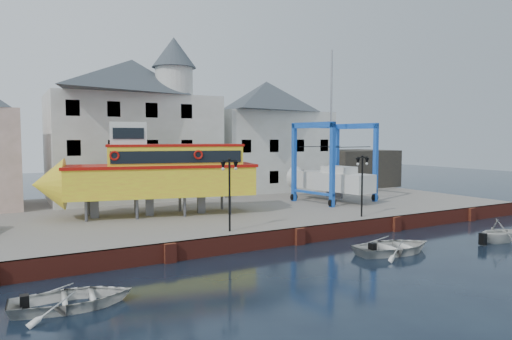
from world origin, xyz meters
TOP-DOWN VIEW (x-y plane):
  - ground at (0.00, 0.00)m, footprint 140.00×140.00m
  - hardstanding at (0.00, 11.00)m, footprint 44.00×22.00m
  - quay_wall at (-0.00, 0.10)m, footprint 44.00×0.47m
  - building_white_main at (-4.87, 18.39)m, footprint 14.00×8.30m
  - building_white_right at (9.00, 19.00)m, footprint 12.00×8.00m
  - shed_dark at (19.00, 17.00)m, footprint 8.00×7.00m
  - lamp_post_left at (-4.00, 1.20)m, footprint 1.12×0.32m
  - lamp_post_right at (6.00, 1.20)m, footprint 1.12×0.32m
  - tour_boat at (-6.43, 8.73)m, footprint 15.10×6.57m
  - travel_lift at (9.11, 8.83)m, footprint 6.54×8.64m
  - motorboat_b at (3.40, -4.25)m, footprint 5.08×3.89m
  - motorboat_c at (10.88, -5.55)m, footprint 3.33×2.99m
  - motorboat_d at (-13.18, -4.18)m, footprint 4.60×3.46m

SIDE VIEW (x-z plane):
  - ground at x=0.00m, z-range 0.00..0.00m
  - motorboat_b at x=3.40m, z-range -0.49..0.49m
  - motorboat_c at x=10.88m, z-range -0.78..0.78m
  - motorboat_d at x=-13.18m, z-range -0.45..0.45m
  - hardstanding at x=0.00m, z-range 0.00..1.00m
  - quay_wall at x=0.00m, z-range 0.00..1.00m
  - shed_dark at x=19.00m, z-range 1.00..5.00m
  - travel_lift at x=9.11m, z-range -3.23..9.48m
  - tour_boat at x=-6.43m, z-range 0.82..7.22m
  - lamp_post_left at x=-4.00m, z-range 2.07..6.27m
  - lamp_post_right at x=6.00m, z-range 2.07..6.27m
  - building_white_right at x=9.00m, z-range 1.00..12.20m
  - building_white_main at x=-4.87m, z-range 0.34..14.34m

